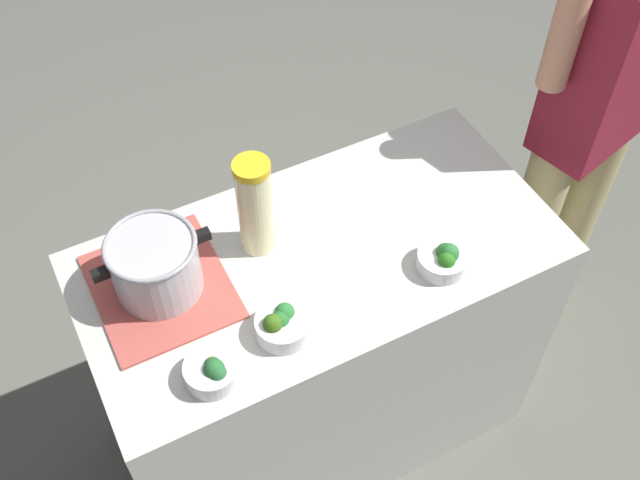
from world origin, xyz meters
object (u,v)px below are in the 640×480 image
at_px(broccoli_bowl_front, 282,324).
at_px(broccoli_bowl_center, 444,259).
at_px(broccoli_bowl_back, 212,371).
at_px(lemonade_pitcher, 255,206).
at_px(cooking_pot, 155,264).
at_px(person_cook, 588,127).

xyz_separation_m(broccoli_bowl_front, broccoli_bowl_center, (0.43, -0.01, -0.00)).
bearing_deg(broccoli_bowl_back, lemonade_pitcher, 50.87).
distance_m(cooking_pot, broccoli_bowl_center, 0.69).
distance_m(lemonade_pitcher, broccoli_bowl_back, 0.41).
relative_size(cooking_pot, broccoli_bowl_center, 2.27).
bearing_deg(lemonade_pitcher, cooking_pot, -176.67).
height_order(broccoli_bowl_front, broccoli_bowl_center, broccoli_bowl_center).
distance_m(broccoli_bowl_front, broccoli_bowl_center, 0.43).
bearing_deg(broccoli_bowl_back, broccoli_bowl_front, 11.91).
height_order(broccoli_bowl_center, person_cook, person_cook).
height_order(broccoli_bowl_front, person_cook, person_cook).
xyz_separation_m(broccoli_bowl_center, person_cook, (0.68, 0.25, -0.05)).
bearing_deg(cooking_pot, person_cook, -0.49).
xyz_separation_m(broccoli_bowl_front, broccoli_bowl_back, (-0.19, -0.04, -0.00)).
bearing_deg(broccoli_bowl_center, cooking_pot, 157.89).
xyz_separation_m(cooking_pot, broccoli_bowl_back, (0.02, -0.29, -0.06)).
height_order(lemonade_pitcher, broccoli_bowl_center, lemonade_pitcher).
bearing_deg(lemonade_pitcher, broccoli_bowl_front, -102.86).
bearing_deg(lemonade_pitcher, person_cook, -1.46).
height_order(cooking_pot, broccoli_bowl_back, cooking_pot).
bearing_deg(broccoli_bowl_center, lemonade_pitcher, 143.57).
relative_size(broccoli_bowl_front, person_cook, 0.08).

